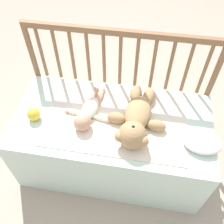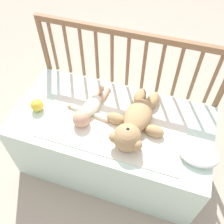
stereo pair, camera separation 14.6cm
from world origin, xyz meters
The scene contains 8 objects.
ground_plane centered at (0.00, 0.00, 0.00)m, with size 12.00×12.00×0.00m, color tan.
crib_mattress centered at (0.00, 0.00, 0.25)m, with size 1.21×0.61×0.50m.
crib_rail centered at (0.00, 0.33, 0.64)m, with size 1.21×0.04×0.91m.
blanket centered at (0.02, 0.02, 0.50)m, with size 0.85×0.54×0.01m.
teddy_bear centered at (0.15, -0.02, 0.56)m, with size 0.35×0.50×0.16m.
baby centered at (-0.14, 0.01, 0.53)m, with size 0.32×0.38×0.10m.
toy_ball centered at (-0.46, -0.07, 0.54)m, with size 0.08×0.08×0.08m.
small_pillow centered at (0.52, -0.09, 0.53)m, with size 0.21×0.16×0.06m.
Camera 2 is at (0.30, -0.88, 1.68)m, focal length 40.00 mm.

